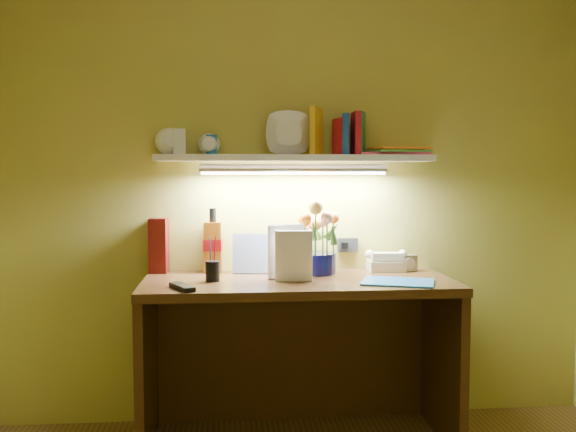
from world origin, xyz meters
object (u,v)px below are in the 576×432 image
Objects in this scene: desk_clock at (408,263)px; whisky_bottle at (213,240)px; flower_bouquet at (315,238)px; desk at (298,360)px; telephone at (386,260)px.

desk_clock is 0.26× the size of whisky_bottle.
whisky_bottle is at bearing 170.70° from flower_bouquet.
telephone reaches higher than desk.
flower_bouquet is at bearing 173.84° from desk_clock.
desk is 0.66m from telephone.
desk is at bearing -153.73° from telephone.
desk is 4.08× the size of flower_bouquet.
whisky_bottle is (-0.95, 0.05, 0.12)m from desk_clock.
desk_clock is at bearing 18.23° from desk.
desk is 8.11× the size of telephone.
whisky_bottle is at bearing 148.35° from desk.
telephone is 0.56× the size of whisky_bottle.
whisky_bottle is (-0.49, 0.08, -0.02)m from flower_bouquet.
flower_bouquet is 0.38m from telephone.
desk_clock is (0.56, 0.18, 0.41)m from desk.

